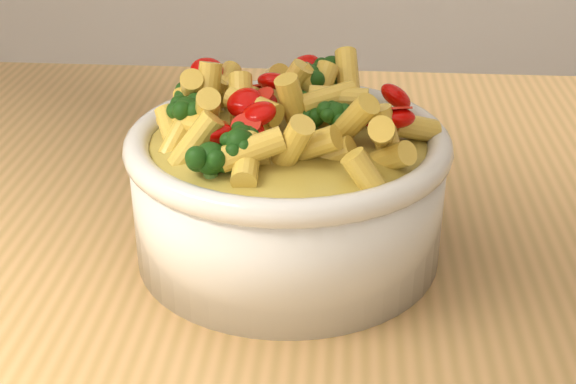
{
  "coord_description": "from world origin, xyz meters",
  "views": [
    {
      "loc": [
        0.15,
        -0.51,
        1.2
      ],
      "look_at": [
        0.11,
        -0.01,
        0.95
      ],
      "focal_mm": 50.0,
      "sensor_mm": 36.0,
      "label": 1
    }
  ],
  "objects": [
    {
      "name": "serving_bowl",
      "position": [
        0.11,
        -0.01,
        0.95
      ],
      "size": [
        0.22,
        0.22,
        0.1
      ],
      "color": "silver",
      "rests_on": "table"
    },
    {
      "name": "table",
      "position": [
        0.0,
        0.0,
        0.8
      ],
      "size": [
        1.2,
        0.8,
        0.9
      ],
      "color": "#B3824C",
      "rests_on": "ground"
    },
    {
      "name": "pasta_salad",
      "position": [
        0.11,
        -0.01,
        1.01
      ],
      "size": [
        0.18,
        0.18,
        0.04
      ],
      "color": "#F7C94E",
      "rests_on": "serving_bowl"
    }
  ]
}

